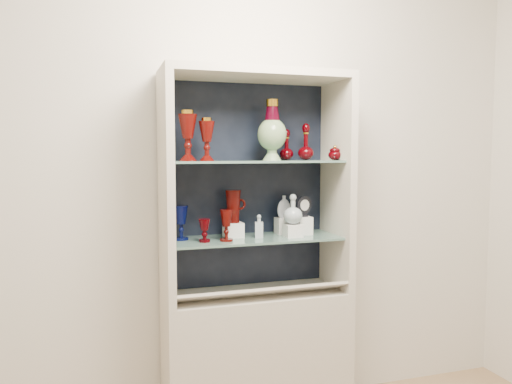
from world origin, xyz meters
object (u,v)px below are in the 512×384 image
object	(u,v)px
enamel_urn	(272,130)
ruby_decanter_a	(306,139)
flat_flask	(284,206)
ruby_goblet_small	(204,230)
ruby_decanter_b	(287,144)
ruby_goblet_tall	(226,225)
clear_round_decanter	(293,210)
clear_square_bottle	(259,226)
cameo_medallion	(304,206)
cobalt_goblet	(181,223)
pedestal_lamp_right	(188,136)
ruby_pitcher	(233,206)
pedestal_lamp_left	(207,139)
lidded_bowl	(335,153)

from	to	relation	value
enamel_urn	ruby_decanter_a	xyz separation A→B (m)	(0.22, 0.05, -0.05)
flat_flask	ruby_goblet_small	bearing A→B (deg)	174.64
ruby_decanter_b	ruby_goblet_tall	size ratio (longest dim) A/B	1.11
clear_round_decanter	clear_square_bottle	bearing A→B (deg)	171.12
cameo_medallion	cobalt_goblet	bearing A→B (deg)	160.47
flat_flask	cameo_medallion	distance (m)	0.12
flat_flask	pedestal_lamp_right	bearing A→B (deg)	169.50
ruby_decanter_b	cameo_medallion	size ratio (longest dim) A/B	1.51
ruby_decanter_b	ruby_goblet_tall	bearing A→B (deg)	-158.81
cobalt_goblet	clear_round_decanter	size ratio (longest dim) A/B	1.16
ruby_goblet_small	ruby_pitcher	bearing A→B (deg)	28.42
cobalt_goblet	clear_square_bottle	bearing A→B (deg)	-8.45
cameo_medallion	ruby_decanter_b	bearing A→B (deg)	117.01
ruby_decanter_a	pedestal_lamp_right	bearing A→B (deg)	-175.46
flat_flask	ruby_decanter_a	bearing A→B (deg)	-41.21
ruby_decanter_b	clear_square_bottle	bearing A→B (deg)	-151.12
pedestal_lamp_left	ruby_decanter_a	distance (m)	0.58
pedestal_lamp_right	ruby_goblet_tall	bearing A→B (deg)	-11.21
ruby_decanter_b	pedestal_lamp_left	bearing A→B (deg)	-165.28
ruby_goblet_tall	ruby_decanter_a	bearing A→B (deg)	10.69
pedestal_lamp_left	ruby_goblet_tall	world-z (taller)	pedestal_lamp_left
enamel_urn	cameo_medallion	size ratio (longest dim) A/B	2.67
flat_flask	clear_square_bottle	bearing A→B (deg)	-172.84
ruby_goblet_tall	ruby_pitcher	world-z (taller)	ruby_pitcher
pedestal_lamp_right	lidded_bowl	world-z (taller)	pedestal_lamp_right
ruby_pitcher	ruby_decanter_b	bearing A→B (deg)	1.13
ruby_goblet_tall	cameo_medallion	size ratio (longest dim) A/B	1.36
ruby_pitcher	flat_flask	bearing A→B (deg)	-1.47
lidded_bowl	ruby_goblet_tall	bearing A→B (deg)	179.02
cameo_medallion	ruby_goblet_small	bearing A→B (deg)	169.62
ruby_decanter_a	cobalt_goblet	world-z (taller)	ruby_decanter_a
enamel_urn	ruby_goblet_tall	bearing A→B (deg)	-171.65
pedestal_lamp_right	enamel_urn	distance (m)	0.46
enamel_urn	clear_round_decanter	size ratio (longest dim) A/B	2.06
pedestal_lamp_left	cameo_medallion	distance (m)	0.68
enamel_urn	cobalt_goblet	size ratio (longest dim) A/B	1.77
lidded_bowl	ruby_decanter_a	bearing A→B (deg)	141.95
ruby_decanter_b	lidded_bowl	world-z (taller)	ruby_decanter_b
ruby_decanter_a	cobalt_goblet	bearing A→B (deg)	179.04
flat_flask	ruby_pitcher	bearing A→B (deg)	165.78
pedestal_lamp_left	cobalt_goblet	size ratio (longest dim) A/B	1.20
cobalt_goblet	ruby_pitcher	distance (m)	0.30
ruby_goblet_small	pedestal_lamp_right	bearing A→B (deg)	156.63
enamel_urn	ruby_decanter_b	xyz separation A→B (m)	(0.13, 0.11, -0.07)
ruby_decanter_b	ruby_pitcher	bearing A→B (deg)	-171.34
enamel_urn	clear_square_bottle	size ratio (longest dim) A/B	2.56
ruby_decanter_b	lidded_bowl	size ratio (longest dim) A/B	2.21
ruby_goblet_tall	ruby_goblet_small	distance (m)	0.12
pedestal_lamp_right	flat_flask	world-z (taller)	pedestal_lamp_right
ruby_goblet_tall	ruby_pitcher	bearing A→B (deg)	57.86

